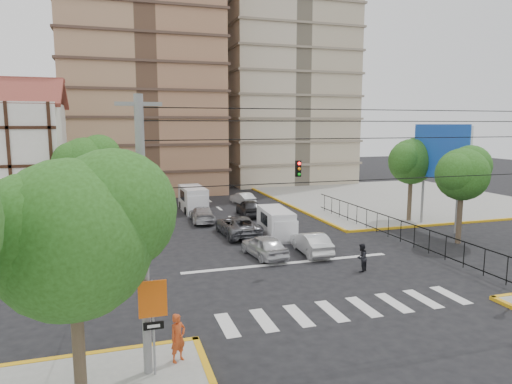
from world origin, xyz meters
name	(u,v)px	position (x,y,z in m)	size (l,w,h in m)	color
ground	(297,269)	(0.00, 0.00, 0.00)	(160.00, 160.00, 0.00)	black
sidewalk_ne	(394,198)	(20.00, 20.00, 0.07)	(26.00, 26.00, 0.15)	gray
crosswalk_stripes	(348,309)	(0.00, -6.00, 0.01)	(12.00, 2.40, 0.01)	silver
stop_line	(289,263)	(0.00, 1.20, 0.01)	(13.00, 0.40, 0.01)	silver
tower_beige	(282,12)	(14.00, 40.00, 24.00)	(17.00, 16.00, 48.00)	tan
tudor_building	(0,160)	(-19.00, 20.00, 5.25)	(10.80, 8.05, 12.23)	silver
park_fence	(388,239)	(9.00, 4.50, 0.00)	(0.10, 22.50, 1.66)	black
billboard	(441,154)	(14.45, 6.00, 6.00)	(0.36, 6.20, 8.10)	slate
tree_sw_near	(76,231)	(-10.90, -9.99, 5.27)	(5.63, 4.60, 7.57)	#473828
tree_park_a	(463,172)	(13.08, 2.01, 5.01)	(4.41, 3.60, 6.83)	#473828
tree_park_c	(412,159)	(14.09, 9.01, 5.34)	(4.65, 3.80, 7.25)	#473828
tree_tudor	(86,162)	(-11.90, 16.01, 5.22)	(5.39, 4.40, 7.43)	#473828
traffic_light_nw	(146,201)	(-7.80, 7.80, 3.11)	(0.28, 0.22, 4.40)	black
traffic_light_hanging	(313,170)	(0.00, -2.04, 5.90)	(18.00, 9.12, 0.92)	black
utility_pole_sw	(143,236)	(-9.00, -9.00, 4.77)	(1.40, 0.28, 9.00)	slate
district_sign	(153,308)	(-8.80, -9.24, 2.45)	(0.90, 0.12, 3.20)	slate
van_right_lane	(277,224)	(1.43, 7.32, 1.01)	(2.13, 4.72, 2.07)	silver
van_left_lane	(193,200)	(-2.67, 19.28, 1.13)	(2.16, 5.18, 2.32)	silver
car_silver_front_left	(264,246)	(-1.01, 2.88, 0.72)	(1.69, 4.20, 1.43)	silver
car_white_front_right	(311,243)	(2.11, 2.71, 0.69)	(1.47, 4.22, 1.39)	silver
car_grey_mid_left	(238,226)	(-1.14, 8.75, 0.75)	(2.49, 5.39, 1.50)	slate
car_silver_rear_left	(202,214)	(-2.81, 14.25, 0.67)	(1.87, 4.61, 1.34)	#B2B2B7
car_darkgrey_mid_right	(249,208)	(1.75, 15.54, 0.76)	(1.79, 4.45, 1.52)	#242427
car_white_rear_right	(243,198)	(2.86, 21.60, 0.62)	(1.32, 3.79, 1.25)	silver
pedestrian_sw_corner	(178,338)	(-7.95, -8.57, 1.00)	(0.62, 0.40, 1.69)	#BE461D
pedestrian_crosswalk	(361,258)	(3.32, -1.47, 0.80)	(0.78, 0.61, 1.61)	black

